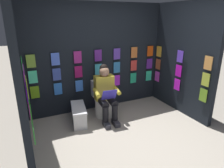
% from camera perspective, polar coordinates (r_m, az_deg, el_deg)
% --- Properties ---
extents(ground_plane, '(30.00, 30.00, 0.00)m').
position_cam_1_polar(ground_plane, '(3.58, 7.67, -17.73)').
color(ground_plane, '#B2A899').
extents(display_wall_back, '(3.34, 0.14, 2.43)m').
position_cam_1_polar(display_wall_back, '(4.65, -4.33, 7.37)').
color(display_wall_back, black).
rests_on(display_wall_back, ground).
extents(display_wall_left, '(0.14, 1.83, 2.43)m').
position_cam_1_polar(display_wall_left, '(4.76, 19.45, 6.63)').
color(display_wall_left, black).
rests_on(display_wall_left, ground).
extents(display_wall_right, '(0.14, 1.83, 2.43)m').
position_cam_1_polar(display_wall_right, '(3.42, -25.01, 1.54)').
color(display_wall_right, black).
rests_on(display_wall_right, ground).
extents(toilet, '(0.42, 0.57, 0.77)m').
position_cam_1_polar(toilet, '(4.49, -2.70, -4.86)').
color(toilet, white).
rests_on(toilet, ground).
extents(person_reading, '(0.55, 0.71, 1.19)m').
position_cam_1_polar(person_reading, '(4.19, -1.77, -2.58)').
color(person_reading, gold).
rests_on(person_reading, ground).
extents(comic_longbox_near, '(0.40, 0.75, 0.36)m').
position_cam_1_polar(comic_longbox_near, '(4.27, -9.44, -8.53)').
color(comic_longbox_near, silver).
rests_on(comic_longbox_near, ground).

